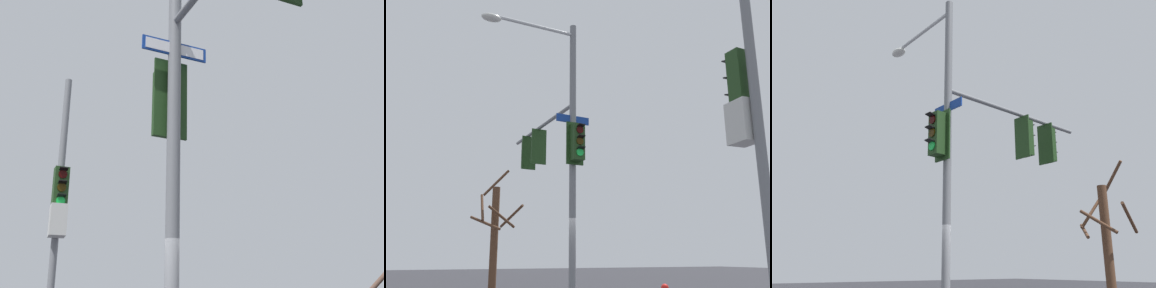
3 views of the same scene
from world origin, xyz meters
TOP-DOWN VIEW (x-y plane):
  - main_signal_pole_assembly at (-0.76, -0.69)m, footprint 5.95×3.55m
  - secondary_pole_assembly at (6.72, 0.32)m, footprint 0.73×0.42m

SIDE VIEW (x-z plane):
  - secondary_pole_assembly at x=6.72m, z-range 0.13..7.87m
  - main_signal_pole_assembly at x=-0.76m, z-range 0.78..9.46m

